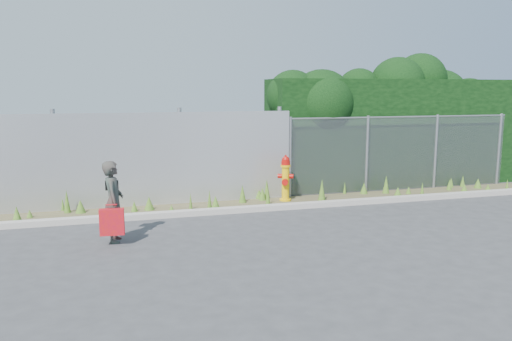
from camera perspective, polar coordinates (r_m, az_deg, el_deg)
The scene contains 10 objects.
ground at distance 9.72m, azimuth 3.98°, elevation -7.03°, with size 80.00×80.00×0.00m, color #393A3C.
curb at distance 11.36m, azimuth 0.91°, elevation -4.31°, with size 16.00×0.22×0.12m, color #A39C94.
weed_strip at distance 11.95m, azimuth -0.40°, elevation -3.38°, with size 16.00×1.28×0.54m.
corrugated_fence at distance 11.90m, azimuth -15.97°, elevation 1.07°, with size 8.50×0.21×2.30m.
chainlink_fence at distance 14.03m, azimuth 16.33°, elevation 1.95°, with size 6.50×0.07×2.05m.
hedge at distance 14.86m, azimuth 14.82°, elevation 6.04°, with size 7.45×2.13×3.77m.
fire_hydrant at distance 12.21m, azimuth 3.40°, elevation -0.98°, with size 0.39×0.35×1.15m.
woman at distance 9.31m, azimuth -15.98°, elevation -3.43°, with size 0.54×0.35×1.47m, color #0D5749.
red_tote_bag at distance 9.09m, azimuth -16.14°, elevation -5.66°, with size 0.42×0.15×0.55m.
black_shoulder_bag at distance 9.46m, azimuth -16.15°, elevation -1.63°, with size 0.23×0.10×0.17m.
Camera 1 is at (-3.18, -8.78, 2.72)m, focal length 35.00 mm.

